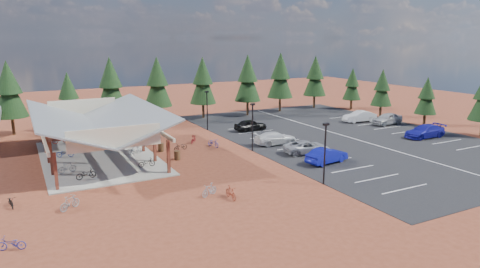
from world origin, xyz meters
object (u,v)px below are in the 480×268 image
at_px(trash_bin_0, 177,155).
at_px(bike_5, 135,150).
at_px(bike_10, 12,244).
at_px(bike_2, 65,153).
at_px(car_7, 425,131).
at_px(lamp_post_0, 325,149).
at_px(bike_13, 209,190).
at_px(bike_1, 67,167).
at_px(car_9, 359,116).
at_px(bike_0, 86,174).
at_px(trash_bin_1, 161,147).
at_px(bike_15, 193,139).
at_px(lamp_post_2, 207,108).
at_px(bike_8, 11,202).
at_px(bike_pavilion, 96,120).
at_px(car_3, 276,138).
at_px(bike_16, 181,146).
at_px(bike_9, 70,203).
at_px(bike_3, 60,139).
at_px(bike_7, 103,137).
at_px(bike_6, 111,146).
at_px(car_2, 307,147).
at_px(bike_14, 213,143).
at_px(bike_4, 147,163).
at_px(car_4, 251,125).
at_px(lamp_post_1, 252,124).
at_px(bike_11, 231,192).
at_px(car_1, 327,155).

height_order(trash_bin_0, bike_5, bike_5).
height_order(bike_5, bike_10, bike_5).
height_order(bike_2, car_7, car_7).
relative_size(lamp_post_0, bike_13, 3.16).
xyz_separation_m(bike_1, car_9, (39.84, 6.04, 0.24)).
bearing_deg(bike_0, bike_5, -52.86).
xyz_separation_m(trash_bin_1, bike_2, (-9.33, 2.02, 0.08)).
xyz_separation_m(bike_15, car_9, (25.69, 0.61, 0.38)).
xyz_separation_m(lamp_post_2, bike_13, (-9.42, -22.08, -2.49)).
bearing_deg(bike_8, car_7, -7.21).
bearing_deg(bike_10, bike_pavilion, 176.14).
xyz_separation_m(bike_8, car_3, (26.54, 6.71, 0.34)).
height_order(bike_8, car_9, car_9).
xyz_separation_m(trash_bin_0, bike_16, (1.55, 3.26, -0.02)).
relative_size(bike_9, car_3, 0.35).
height_order(bike_1, bike_8, bike_1).
bearing_deg(lamp_post_2, bike_10, -132.72).
xyz_separation_m(bike_3, bike_8, (-5.01, -18.33, -0.23)).
bearing_deg(trash_bin_1, car_9, 4.75).
xyz_separation_m(bike_0, bike_7, (3.82, 13.36, 0.07)).
relative_size(lamp_post_2, bike_6, 2.71).
bearing_deg(car_2, bike_14, 57.52).
bearing_deg(bike_4, bike_2, 43.59).
relative_size(bike_10, bike_13, 0.96).
bearing_deg(lamp_post_2, bike_16, -129.23).
xyz_separation_m(bike_1, bike_14, (15.43, 2.72, -0.10)).
relative_size(bike_3, bike_7, 1.07).
height_order(bike_0, car_4, car_4).
bearing_deg(lamp_post_1, car_7, -11.35).
height_order(bike_0, bike_7, bike_7).
distance_m(bike_6, bike_11, 19.04).
bearing_deg(trash_bin_1, bike_5, -178.20).
height_order(bike_1, bike_3, bike_3).
relative_size(bike_4, car_1, 0.34).
xyz_separation_m(bike_9, bike_15, (14.93, 14.22, -0.07)).
distance_m(bike_6, bike_13, 17.51).
xyz_separation_m(bike_8, car_2, (27.32, 1.92, 0.30)).
relative_size(bike_3, car_1, 0.40).
height_order(bike_5, bike_16, bike_5).
bearing_deg(car_7, bike_3, -111.42).
bearing_deg(bike_4, lamp_post_1, -85.05).
relative_size(bike_10, bike_14, 0.83).
distance_m(trash_bin_0, bike_15, 6.95).
bearing_deg(car_9, bike_1, -72.25).
relative_size(bike_pavilion, bike_1, 12.02).
bearing_deg(car_9, bike_6, -81.07).
xyz_separation_m(bike_4, car_7, (33.07, -3.62, 0.31)).
relative_size(bike_0, car_4, 0.39).
bearing_deg(lamp_post_1, bike_4, -176.65).
xyz_separation_m(bike_7, car_3, (17.06, -10.45, 0.14)).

